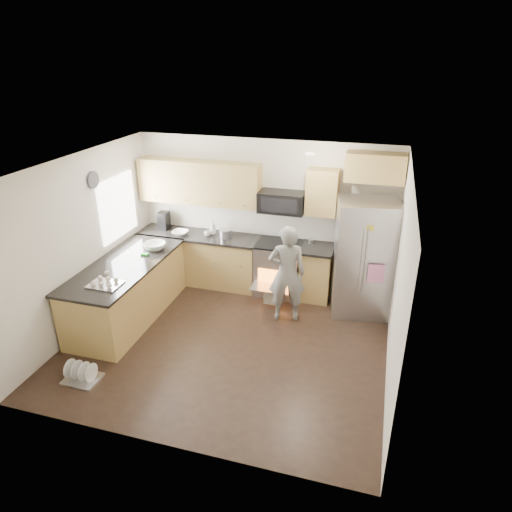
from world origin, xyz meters
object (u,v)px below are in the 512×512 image
(stove_range, at_px, (279,257))
(person, at_px, (287,274))
(dish_rack, at_px, (82,375))
(refrigerator, at_px, (364,258))

(stove_range, relative_size, person, 1.14)
(stove_range, relative_size, dish_rack, 3.99)
(stove_range, distance_m, refrigerator, 1.46)
(stove_range, relative_size, refrigerator, 0.96)
(dish_rack, bearing_deg, stove_range, 57.90)
(stove_range, height_order, person, stove_range)
(person, bearing_deg, stove_range, -84.07)
(stove_range, height_order, dish_rack, stove_range)
(refrigerator, xyz_separation_m, dish_rack, (-3.31, -2.77, -0.86))
(person, distance_m, dish_rack, 3.20)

